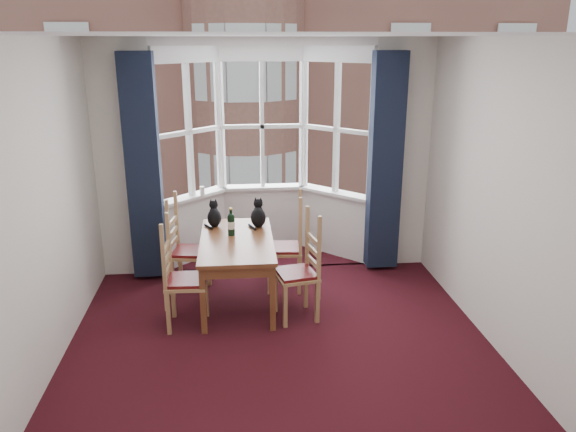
{
  "coord_description": "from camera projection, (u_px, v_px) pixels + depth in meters",
  "views": [
    {
      "loc": [
        -0.4,
        -4.37,
        2.78
      ],
      "look_at": [
        0.15,
        1.05,
        1.05
      ],
      "focal_mm": 35.0,
      "sensor_mm": 36.0,
      "label": 1
    }
  ],
  "objects": [
    {
      "name": "wall_back_pier_right",
      "position": [
        400.0,
        156.0,
        6.89
      ],
      "size": [
        0.7,
        0.12,
        2.8
      ],
      "primitive_type": "cube",
      "color": "silver",
      "rests_on": "floor"
    },
    {
      "name": "candle_tall",
      "position": [
        202.0,
        191.0,
        7.13
      ],
      "size": [
        0.06,
        0.06,
        0.11
      ],
      "primitive_type": "cylinder",
      "color": "white",
      "rests_on": "bay_window"
    },
    {
      "name": "curtain_left",
      "position": [
        144.0,
        169.0,
        6.44
      ],
      "size": [
        0.38,
        0.22,
        2.6
      ],
      "primitive_type": "cube",
      "color": "#171F34",
      "rests_on": "floor"
    },
    {
      "name": "wall_left",
      "position": [
        30.0,
        222.0,
        4.41
      ],
      "size": [
        0.0,
        4.5,
        4.5
      ],
      "primitive_type": "plane",
      "rotation": [
        1.57,
        0.0,
        1.57
      ],
      "color": "silver",
      "rests_on": "floor"
    },
    {
      "name": "ceiling",
      "position": [
        283.0,
        35.0,
        4.17
      ],
      "size": [
        4.5,
        4.5,
        0.0
      ],
      "primitive_type": "plane",
      "rotation": [
        3.14,
        0.0,
        0.0
      ],
      "color": "white",
      "rests_on": "floor"
    },
    {
      "name": "chair_right_far",
      "position": [
        292.0,
        249.0,
        6.42
      ],
      "size": [
        0.44,
        0.46,
        0.92
      ],
      "color": "#AB8453",
      "rests_on": "floor"
    },
    {
      "name": "wall_right",
      "position": [
        516.0,
        207.0,
        4.79
      ],
      "size": [
        0.0,
        4.5,
        4.5
      ],
      "primitive_type": "plane",
      "rotation": [
        1.57,
        0.0,
        -1.57
      ],
      "color": "silver",
      "rests_on": "floor"
    },
    {
      "name": "cat_left",
      "position": [
        214.0,
        216.0,
        6.38
      ],
      "size": [
        0.18,
        0.24,
        0.31
      ],
      "color": "black",
      "rests_on": "dining_table"
    },
    {
      "name": "cat_right",
      "position": [
        258.0,
        216.0,
        6.37
      ],
      "size": [
        0.19,
        0.25,
        0.33
      ],
      "color": "black",
      "rests_on": "dining_table"
    },
    {
      "name": "chair_left_near",
      "position": [
        177.0,
        282.0,
        5.55
      ],
      "size": [
        0.42,
        0.43,
        0.92
      ],
      "color": "#AB8453",
      "rests_on": "floor"
    },
    {
      "name": "chair_right_near",
      "position": [
        304.0,
        274.0,
        5.75
      ],
      "size": [
        0.47,
        0.49,
        0.92
      ],
      "color": "#AB8453",
      "rests_on": "floor"
    },
    {
      "name": "wall_near",
      "position": [
        330.0,
        367.0,
        2.46
      ],
      "size": [
        4.0,
        0.0,
        4.0
      ],
      "primitive_type": "plane",
      "rotation": [
        -1.57,
        0.0,
        0.0
      ],
      "color": "silver",
      "rests_on": "floor"
    },
    {
      "name": "wall_back_pier_left",
      "position": [
        125.0,
        161.0,
        6.57
      ],
      "size": [
        0.7,
        0.12,
        2.8
      ],
      "primitive_type": "cube",
      "color": "silver",
      "rests_on": "floor"
    },
    {
      "name": "floor",
      "position": [
        283.0,
        363.0,
        5.02
      ],
      "size": [
        4.5,
        4.5,
        0.0
      ],
      "primitive_type": "plane",
      "color": "black",
      "rests_on": "ground"
    },
    {
      "name": "wine_bottle",
      "position": [
        231.0,
        223.0,
        6.08
      ],
      "size": [
        0.08,
        0.08,
        0.31
      ],
      "color": "black",
      "rests_on": "dining_table"
    },
    {
      "name": "chair_left_far",
      "position": [
        182.0,
        253.0,
        6.32
      ],
      "size": [
        0.46,
        0.48,
        0.92
      ],
      "color": "#AB8453",
      "rests_on": "floor"
    },
    {
      "name": "tenement_building",
      "position": [
        243.0,
        77.0,
        17.82
      ],
      "size": [
        18.4,
        7.8,
        15.2
      ],
      "color": "#9F6452",
      "rests_on": "street"
    },
    {
      "name": "curtain_right",
      "position": [
        385.0,
        163.0,
        6.71
      ],
      "size": [
        0.38,
        0.22,
        2.6
      ],
      "primitive_type": "cube",
      "color": "#171F34",
      "rests_on": "floor"
    },
    {
      "name": "street",
      "position": [
        239.0,
        176.0,
        37.42
      ],
      "size": [
        80.0,
        80.0,
        0.0
      ],
      "primitive_type": "plane",
      "color": "#333335",
      "rests_on": "ground"
    },
    {
      "name": "bay_window",
      "position": [
        263.0,
        151.0,
        7.21
      ],
      "size": [
        2.76,
        0.94,
        2.8
      ],
      "color": "white",
      "rests_on": "floor"
    },
    {
      "name": "dining_table",
      "position": [
        237.0,
        247.0,
        6.02
      ],
      "size": [
        0.79,
        1.45,
        0.73
      ],
      "color": "brown",
      "rests_on": "floor"
    }
  ]
}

